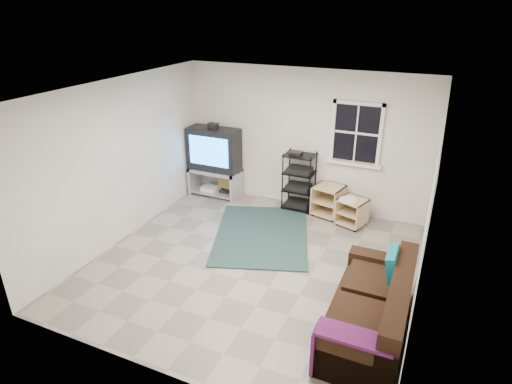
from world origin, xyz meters
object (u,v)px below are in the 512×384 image
at_px(av_rack, 299,185).
at_px(side_table_left, 329,199).
at_px(tv_unit, 215,156).
at_px(sofa, 372,311).
at_px(side_table_right, 353,210).

xyz_separation_m(av_rack, side_table_left, (0.60, -0.00, -0.18)).
height_order(tv_unit, sofa, tv_unit).
relative_size(tv_unit, side_table_left, 2.57).
distance_m(tv_unit, av_rack, 1.79).
bearing_deg(sofa, side_table_left, 114.14).
bearing_deg(sofa, side_table_right, 106.80).
xyz_separation_m(side_table_left, side_table_right, (0.48, -0.22, -0.02)).
height_order(side_table_right, sofa, sofa).
height_order(av_rack, side_table_left, av_rack).
distance_m(av_rack, side_table_right, 1.12).
distance_m(tv_unit, sofa, 4.61).
xyz_separation_m(tv_unit, side_table_right, (2.84, -0.17, -0.54)).
xyz_separation_m(av_rack, side_table_right, (1.08, -0.22, -0.20)).
xyz_separation_m(av_rack, sofa, (1.87, -2.85, -0.18)).
bearing_deg(side_table_left, av_rack, 179.79).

